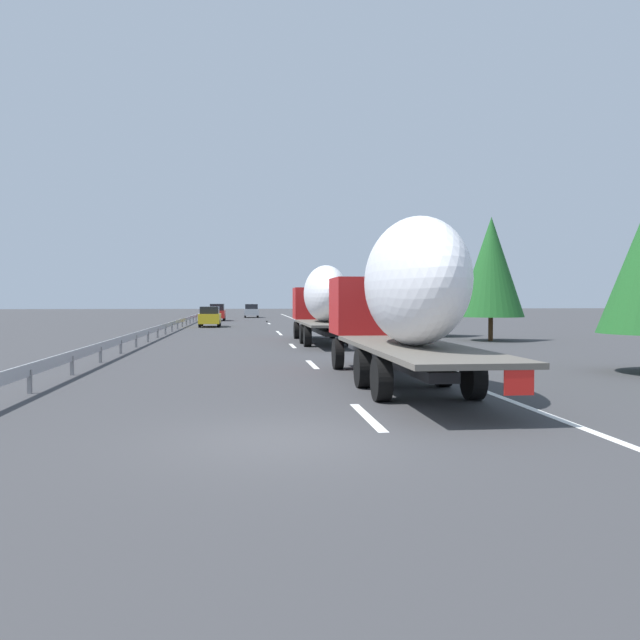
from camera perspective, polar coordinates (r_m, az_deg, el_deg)
name	(u,v)px	position (r m, az deg, el deg)	size (l,w,h in m)	color
ground_plane	(253,331)	(51.03, -5.81, -0.92)	(260.00, 260.00, 0.00)	#38383A
lane_stripe_0	(367,417)	(13.40, 4.10, -8.32)	(3.20, 0.20, 0.01)	white
lane_stripe_1	(312,364)	(24.03, -0.68, -3.86)	(3.20, 0.20, 0.01)	white
lane_stripe_2	(293,346)	(33.82, -2.38, -2.24)	(3.20, 0.20, 0.01)	white
lane_stripe_3	(280,334)	(45.72, -3.47, -1.21)	(3.20, 0.20, 0.01)	white
lane_stripe_4	(278,332)	(48.42, -3.64, -1.05)	(3.20, 0.20, 0.01)	white
lane_stripe_5	(269,324)	(66.03, -4.41, -0.31)	(3.20, 0.20, 0.01)	white
lane_stripe_6	(267,321)	(72.77, -4.61, -0.12)	(3.20, 0.20, 0.01)	white
lane_stripe_7	(267,321)	(72.67, -4.61, -0.13)	(3.20, 0.20, 0.01)	white
edge_line_right	(317,328)	(56.36, -0.27, -0.65)	(110.00, 0.20, 0.01)	white
truck_lead	(323,299)	(35.94, 0.24, 1.80)	(12.89, 2.55, 4.17)	#B21919
truck_trailing	(402,295)	(18.01, 7.09, 2.16)	(13.24, 2.55, 4.43)	#B21919
car_yellow_coupe	(210,316)	(58.60, -9.48, 0.30)	(4.70, 1.80, 1.78)	gold
car_red_compact	(217,312)	(76.04, -8.86, 0.66)	(4.62, 1.76, 1.92)	red
car_silver_hatch	(251,311)	(89.45, -5.95, 0.80)	(4.66, 1.90, 1.81)	#ADB2B7
road_sign	(342,303)	(50.06, 1.90, 1.50)	(0.10, 0.90, 3.10)	gray
tree_1	(433,278)	(43.49, 9.75, 3.63)	(3.96, 3.96, 6.16)	#472D19
tree_2	(491,267)	(39.31, 14.55, 4.45)	(3.77, 3.77, 7.13)	#472D19
guardrail_median	(178,322)	(54.27, -12.20, -0.18)	(94.00, 0.10, 0.76)	#9EA0A5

